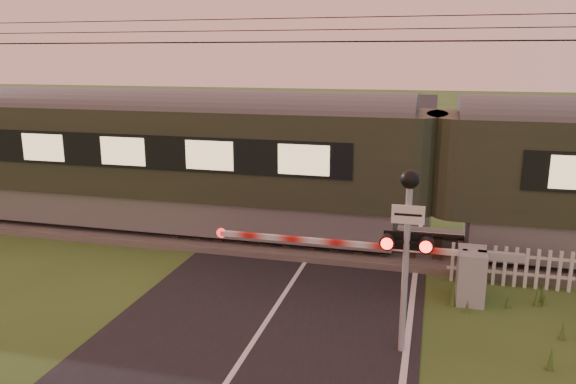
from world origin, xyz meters
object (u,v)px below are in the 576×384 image
(train, at_px, (434,171))
(boom_gate, at_px, (456,271))
(crossing_signal, at_px, (407,230))
(picket_fence, at_px, (510,267))

(train, distance_m, boom_gate, 3.38)
(crossing_signal, bearing_deg, boom_gate, 69.16)
(train, height_order, picket_fence, train)
(train, height_order, crossing_signal, train)
(train, relative_size, picket_fence, 15.11)
(crossing_signal, bearing_deg, train, 85.99)
(train, bearing_deg, boom_gate, -78.59)
(crossing_signal, height_order, picket_fence, crossing_signal)
(train, distance_m, crossing_signal, 5.50)
(boom_gate, xyz_separation_m, picket_fence, (1.22, 1.03, -0.16))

